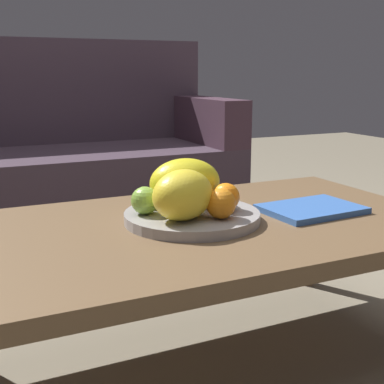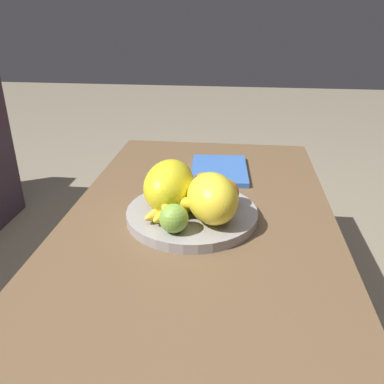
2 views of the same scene
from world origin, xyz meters
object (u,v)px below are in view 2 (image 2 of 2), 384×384
Objects in this scene: banana_bunch at (173,205)px; melon_smaller_beside at (212,198)px; orange_left at (225,193)px; apple_front at (174,218)px; coffee_table at (199,230)px; melon_large_front at (169,186)px; orange_front at (204,185)px; fruit_bowl at (192,214)px; magazine at (219,170)px.

melon_smaller_beside is at bearing -98.67° from banana_bunch.
apple_front is (-0.15, 0.11, -0.00)m from orange_left.
coffee_table is 0.15m from melon_large_front.
orange_front is (0.07, -0.08, -0.03)m from melon_large_front.
orange_left is 1.05× the size of apple_front.
melon_smaller_beside is (-0.05, -0.05, 0.07)m from fruit_bowl.
melon_large_front reaches higher than magazine.
melon_large_front is 1.17× the size of melon_smaller_beside.
magazine is (0.37, 0.00, -0.08)m from melon_smaller_beside.
apple_front is at bearing 165.60° from fruit_bowl.
melon_large_front is 0.13m from melon_smaller_beside.
banana_bunch is 0.66× the size of magazine.
fruit_bowl is 0.10m from orange_left.
melon_smaller_beside is 0.09m from orange_left.
orange_left reaches higher than apple_front.
melon_smaller_beside is (-0.06, -0.04, 0.12)m from coffee_table.
orange_front is at bearing -16.79° from fruit_bowl.
magazine is at bearing -6.53° from orange_front.
orange_left is (0.03, -0.14, -0.03)m from melon_large_front.
orange_left is 0.29m from magazine.
coffee_table is 0.16m from apple_front.
banana_bunch reaches higher than magazine.
apple_front is at bearing -165.69° from melon_large_front.
apple_front is 0.27× the size of magazine.
magazine is at bearing -10.52° from apple_front.
melon_large_front reaches higher than melon_smaller_beside.
orange_left reaches higher than orange_front.
orange_left reaches higher than banana_bunch.
orange_left reaches higher than coffee_table.
coffee_table is at bearing -88.73° from melon_large_front.
magazine reaches higher than coffee_table.
fruit_bowl is at bearing 163.21° from orange_front.
orange_front reaches higher than banana_bunch.
orange_left is 0.29× the size of magazine.
melon_smaller_beside is 0.63× the size of magazine.
fruit_bowl is at bearing 113.74° from orange_left.
orange_left is 0.18m from apple_front.
banana_bunch is at bearing 149.81° from orange_front.
melon_large_front is (0.01, 0.06, 0.07)m from fruit_bowl.
orange_left is (0.03, -0.06, 0.10)m from coffee_table.
fruit_bowl is 2.12× the size of melon_smaller_beside.
melon_large_front reaches higher than fruit_bowl.
orange_front is (0.13, 0.03, -0.02)m from melon_smaller_beside.
banana_bunch is (-0.03, 0.04, 0.04)m from fruit_bowl.
orange_left is at bearing -60.61° from banana_bunch.
apple_front is at bearing 143.15° from orange_left.
banana_bunch reaches higher than coffee_table.
apple_front reaches higher than magazine.
orange_left is at bearing -127.75° from orange_front.
fruit_bowl is 4.94× the size of apple_front.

